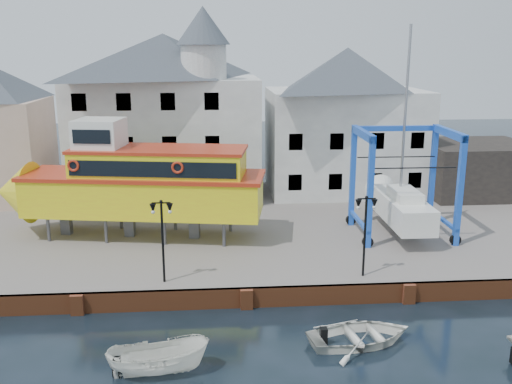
{
  "coord_description": "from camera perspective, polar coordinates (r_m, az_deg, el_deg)",
  "views": [
    {
      "loc": [
        -1.51,
        -25.28,
        12.32
      ],
      "look_at": [
        1.0,
        7.0,
        4.0
      ],
      "focal_mm": 40.0,
      "sensor_mm": 36.0,
      "label": 1
    }
  ],
  "objects": [
    {
      "name": "motorboat_a",
      "position": [
        23.45,
        -9.67,
        -17.51
      ],
      "size": [
        4.07,
        1.88,
        1.52
      ],
      "primitive_type": "imported",
      "rotation": [
        0.0,
        0.0,
        1.67
      ],
      "color": "white",
      "rests_on": "ground"
    },
    {
      "name": "travel_lift",
      "position": [
        36.57,
        14.03,
        -0.63
      ],
      "size": [
        5.91,
        8.32,
        12.54
      ],
      "rotation": [
        0.0,
        0.0,
        -0.01
      ],
      "color": "blue",
      "rests_on": "hardstanding"
    },
    {
      "name": "lamp_post_left",
      "position": [
        27.81,
        -9.4,
        -2.82
      ],
      "size": [
        1.12,
        0.32,
        4.2
      ],
      "color": "black",
      "rests_on": "hardstanding"
    },
    {
      "name": "tour_boat",
      "position": [
        35.06,
        -12.69,
        0.95
      ],
      "size": [
        16.84,
        6.55,
        7.15
      ],
      "rotation": [
        0.0,
        0.0,
        -0.17
      ],
      "color": "#59595E",
      "rests_on": "hardstanding"
    },
    {
      "name": "shed_dark",
      "position": [
        47.9,
        21.02,
        2.23
      ],
      "size": [
        8.0,
        7.0,
        4.0
      ],
      "primitive_type": "cube",
      "color": "black",
      "rests_on": "hardstanding"
    },
    {
      "name": "quay_wall",
      "position": [
        28.04,
        -0.96,
        -10.52
      ],
      "size": [
        44.0,
        0.47,
        1.0
      ],
      "color": "brown",
      "rests_on": "ground"
    },
    {
      "name": "lamp_post_right",
      "position": [
        28.7,
        10.92,
        -2.35
      ],
      "size": [
        1.12,
        0.32,
        4.2
      ],
      "color": "black",
      "rests_on": "hardstanding"
    },
    {
      "name": "building_white_main",
      "position": [
        44.08,
        -8.87,
        7.76
      ],
      "size": [
        14.0,
        8.3,
        14.0
      ],
      "color": "beige",
      "rests_on": "hardstanding"
    },
    {
      "name": "motorboat_b",
      "position": [
        25.61,
        10.37,
        -14.6
      ],
      "size": [
        5.04,
        3.99,
        0.94
      ],
      "primitive_type": "imported",
      "rotation": [
        0.0,
        0.0,
        1.75
      ],
      "color": "white",
      "rests_on": "ground"
    },
    {
      "name": "hardstanding",
      "position": [
        38.18,
        -1.96,
        -3.63
      ],
      "size": [
        44.0,
        22.0,
        1.0
      ],
      "primitive_type": "cube",
      "color": "slate",
      "rests_on": "ground"
    },
    {
      "name": "building_white_right",
      "position": [
        45.86,
        8.91,
        7.08
      ],
      "size": [
        12.0,
        8.0,
        11.2
      ],
      "color": "beige",
      "rests_on": "hardstanding"
    },
    {
      "name": "ground",
      "position": [
        28.16,
        -0.95,
        -11.53
      ],
      "size": [
        140.0,
        140.0,
        0.0
      ],
      "primitive_type": "plane",
      "color": "black",
      "rests_on": "ground"
    }
  ]
}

